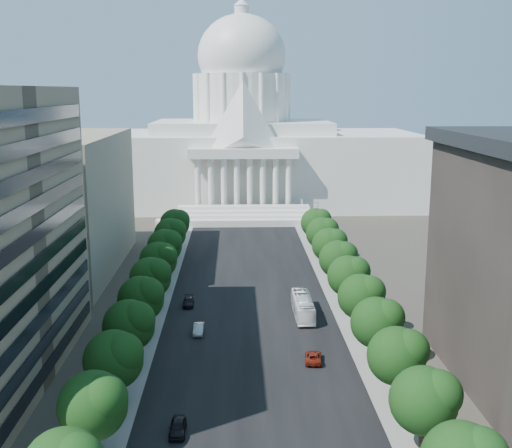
{
  "coord_description": "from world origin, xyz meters",
  "views": [
    {
      "loc": [
        -2.46,
        -40.1,
        39.45
      ],
      "look_at": [
        1.28,
        75.21,
        15.34
      ],
      "focal_mm": 45.0,
      "sensor_mm": 36.0,
      "label": 1
    }
  ],
  "objects": [
    {
      "name": "tree_l_c",
      "position": [
        -17.66,
        35.81,
        6.45
      ],
      "size": [
        7.79,
        7.6,
        9.97
      ],
      "color": "#33261C",
      "rests_on": "ground"
    },
    {
      "name": "streetlight_d",
      "position": [
        19.9,
        85.0,
        5.82
      ],
      "size": [
        2.61,
        0.44,
        9.0
      ],
      "color": "gray",
      "rests_on": "ground"
    },
    {
      "name": "tree_l_g",
      "position": [
        -17.66,
        83.81,
        6.45
      ],
      "size": [
        7.79,
        7.6,
        9.97
      ],
      "color": "#33261C",
      "rests_on": "ground"
    },
    {
      "name": "streetlight_f",
      "position": [
        19.9,
        135.0,
        5.82
      ],
      "size": [
        2.61,
        0.44,
        9.0
      ],
      "color": "gray",
      "rests_on": "ground"
    },
    {
      "name": "office_block_left_far",
      "position": [
        -48.0,
        100.0,
        15.0
      ],
      "size": [
        38.0,
        52.0,
        30.0
      ],
      "primitive_type": "cube",
      "color": "gray",
      "rests_on": "ground"
    },
    {
      "name": "tree_r_e",
      "position": [
        18.34,
        59.81,
        6.45
      ],
      "size": [
        7.79,
        7.6,
        9.97
      ],
      "color": "#33261C",
      "rests_on": "ground"
    },
    {
      "name": "tree_r_j",
      "position": [
        18.34,
        119.81,
        6.45
      ],
      "size": [
        7.79,
        7.6,
        9.97
      ],
      "color": "#33261C",
      "rests_on": "ground"
    },
    {
      "name": "tree_l_i",
      "position": [
        -17.66,
        107.81,
        6.45
      ],
      "size": [
        7.79,
        7.6,
        9.97
      ],
      "color": "#33261C",
      "rests_on": "ground"
    },
    {
      "name": "tree_r_c",
      "position": [
        18.34,
        35.81,
        6.45
      ],
      "size": [
        7.79,
        7.6,
        9.97
      ],
      "color": "#33261C",
      "rests_on": "ground"
    },
    {
      "name": "tree_l_f",
      "position": [
        -17.66,
        71.81,
        6.45
      ],
      "size": [
        7.79,
        7.6,
        9.97
      ],
      "color": "#33261C",
      "rests_on": "ground"
    },
    {
      "name": "tree_r_g",
      "position": [
        18.34,
        83.81,
        6.45
      ],
      "size": [
        7.79,
        7.6,
        9.97
      ],
      "color": "#33261C",
      "rests_on": "ground"
    },
    {
      "name": "tree_r_b",
      "position": [
        18.34,
        23.81,
        6.45
      ],
      "size": [
        7.79,
        7.6,
        9.97
      ],
      "color": "#33261C",
      "rests_on": "ground"
    },
    {
      "name": "sidewalk_left",
      "position": [
        -19.0,
        90.0,
        0.0
      ],
      "size": [
        8.0,
        260.0,
        0.02
      ],
      "primitive_type": "cube",
      "color": "gray",
      "rests_on": "ground"
    },
    {
      "name": "city_bus",
      "position": [
        9.4,
        68.03,
        1.82
      ],
      "size": [
        3.11,
        13.11,
        3.65
      ],
      "primitive_type": "imported",
      "rotation": [
        0.0,
        0.0,
        0.0
      ],
      "color": "white",
      "rests_on": "ground"
    },
    {
      "name": "road_asphalt",
      "position": [
        0.0,
        90.0,
        0.0
      ],
      "size": [
        30.0,
        260.0,
        0.01
      ],
      "primitive_type": "cube",
      "color": "black",
      "rests_on": "ground"
    },
    {
      "name": "streetlight_c",
      "position": [
        19.9,
        60.0,
        5.82
      ],
      "size": [
        2.61,
        0.44,
        9.0
      ],
      "color": "gray",
      "rests_on": "ground"
    },
    {
      "name": "tree_l_j",
      "position": [
        -17.66,
        119.81,
        6.45
      ],
      "size": [
        7.79,
        7.6,
        9.97
      ],
      "color": "#33261C",
      "rests_on": "ground"
    },
    {
      "name": "tree_l_b",
      "position": [
        -17.66,
        23.81,
        6.45
      ],
      "size": [
        7.79,
        7.6,
        9.97
      ],
      "color": "#33261C",
      "rests_on": "ground"
    },
    {
      "name": "tree_r_d",
      "position": [
        18.34,
        47.81,
        6.45
      ],
      "size": [
        7.79,
        7.6,
        9.97
      ],
      "color": "#33261C",
      "rests_on": "ground"
    },
    {
      "name": "tree_l_d",
      "position": [
        -17.66,
        47.81,
        6.45
      ],
      "size": [
        7.79,
        7.6,
        9.97
      ],
      "color": "#33261C",
      "rests_on": "ground"
    },
    {
      "name": "tree_r_h",
      "position": [
        18.34,
        95.81,
        6.45
      ],
      "size": [
        7.79,
        7.6,
        9.97
      ],
      "color": "#33261C",
      "rests_on": "ground"
    },
    {
      "name": "tree_l_h",
      "position": [
        -17.66,
        95.81,
        6.45
      ],
      "size": [
        7.79,
        7.6,
        9.97
      ],
      "color": "#33261C",
      "rests_on": "ground"
    },
    {
      "name": "car_dark_b",
      "position": [
        -11.36,
        74.25,
        0.72
      ],
      "size": [
        2.12,
        5.01,
        1.44
      ],
      "primitive_type": "imported",
      "rotation": [
        0.0,
        0.0,
        0.02
      ],
      "color": "black",
      "rests_on": "ground"
    },
    {
      "name": "streetlight_b",
      "position": [
        19.9,
        35.0,
        5.82
      ],
      "size": [
        2.61,
        0.44,
        9.0
      ],
      "color": "gray",
      "rests_on": "ground"
    },
    {
      "name": "car_red",
      "position": [
        8.91,
        48.41,
        0.72
      ],
      "size": [
        2.91,
        5.38,
        1.43
      ],
      "primitive_type": "imported",
      "rotation": [
        0.0,
        0.0,
        3.04
      ],
      "color": "maroon",
      "rests_on": "ground"
    },
    {
      "name": "car_dark_a",
      "position": [
        -9.39,
        28.68,
        0.81
      ],
      "size": [
        1.93,
        4.75,
        1.62
      ],
      "primitive_type": "imported",
      "rotation": [
        0.0,
        0.0,
        -0.0
      ],
      "color": "black",
      "rests_on": "ground"
    },
    {
      "name": "tree_l_e",
      "position": [
        -17.66,
        59.81,
        6.45
      ],
      "size": [
        7.79,
        7.6,
        9.97
      ],
      "color": "#33261C",
      "rests_on": "ground"
    },
    {
      "name": "tree_r_i",
      "position": [
        18.34,
        107.81,
        6.45
      ],
      "size": [
        7.79,
        7.6,
        9.97
      ],
      "color": "#33261C",
      "rests_on": "ground"
    },
    {
      "name": "car_silver",
      "position": [
        -8.71,
        60.24,
        0.78
      ],
      "size": [
        1.66,
        4.73,
        1.56
      ],
      "primitive_type": "imported",
      "rotation": [
        0.0,
        0.0,
        -0.0
      ],
      "color": "#9B9DA2",
      "rests_on": "ground"
    },
    {
      "name": "sidewalk_right",
      "position": [
        19.0,
        90.0,
        0.0
      ],
      "size": [
        8.0,
        260.0,
        0.02
      ],
      "primitive_type": "cube",
      "color": "gray",
      "rests_on": "ground"
    },
    {
      "name": "capitol",
      "position": [
        0.0,
        184.89,
        20.01
      ],
      "size": [
        120.0,
        56.0,
        73.0
      ],
      "color": "white",
      "rests_on": "ground"
    },
    {
      "name": "streetlight_e",
      "position": [
        19.9,
        110.0,
        5.82
      ],
      "size": [
        2.61,
        0.44,
        9.0
      ],
      "color": "gray",
      "rests_on": "ground"
    },
    {
      "name": "tree_r_f",
      "position": [
        18.34,
        71.81,
        6.45
      ],
      "size": [
        7.79,
        7.6,
        9.97
      ],
      "color": "#33261C",
      "rests_on": "ground"
    }
  ]
}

